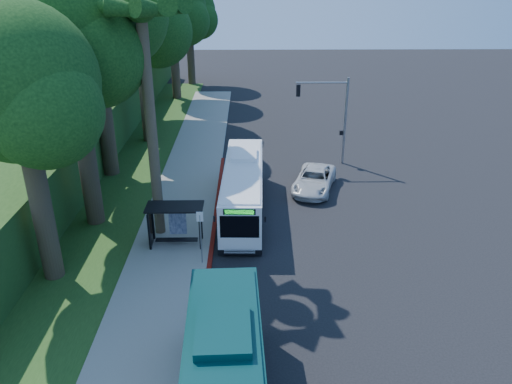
{
  "coord_description": "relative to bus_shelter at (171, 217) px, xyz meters",
  "views": [
    {
      "loc": [
        -2.83,
        -28.01,
        14.8
      ],
      "look_at": [
        -2.39,
        1.0,
        1.55
      ],
      "focal_mm": 35.0,
      "sensor_mm": 36.0,
      "label": 1
    }
  ],
  "objects": [
    {
      "name": "red_curb",
      "position": [
        2.26,
        -1.14,
        -1.74
      ],
      "size": [
        0.25,
        30.0,
        0.13
      ],
      "primitive_type": "cube",
      "color": "maroon",
      "rests_on": "ground"
    },
    {
      "name": "tree_2",
      "position": [
        -4.64,
        18.84,
        8.67
      ],
      "size": [
        8.82,
        8.4,
        15.12
      ],
      "color": "#382B1E",
      "rests_on": "ground"
    },
    {
      "name": "tree_6",
      "position": [
        -5.65,
        -3.16,
        7.9
      ],
      "size": [
        7.56,
        7.2,
        13.74
      ],
      "color": "#382B1E",
      "rests_on": "ground"
    },
    {
      "name": "ground",
      "position": [
        7.26,
        2.86,
        -1.81
      ],
      "size": [
        140.0,
        140.0,
        0.0
      ],
      "primitive_type": "plane",
      "color": "black",
      "rests_on": "ground"
    },
    {
      "name": "tree_0",
      "position": [
        -5.14,
        2.84,
        9.4
      ],
      "size": [
        8.4,
        8.0,
        15.7
      ],
      "color": "#382B1E",
      "rests_on": "ground"
    },
    {
      "name": "bus_shelter",
      "position": [
        0.0,
        0.0,
        0.0
      ],
      "size": [
        3.2,
        1.51,
        2.55
      ],
      "color": "black",
      "rests_on": "ground"
    },
    {
      "name": "grass_verge",
      "position": [
        -5.74,
        7.86,
        -1.78
      ],
      "size": [
        8.0,
        70.0,
        0.06
      ],
      "primitive_type": "cube",
      "color": "#234719",
      "rests_on": "ground"
    },
    {
      "name": "palm_tree",
      "position": [
        -0.94,
        1.36,
        10.57
      ],
      "size": [
        4.2,
        4.2,
        14.4
      ],
      "color": "#4C3F2D",
      "rests_on": "ground"
    },
    {
      "name": "pickup",
      "position": [
        9.1,
        7.61,
        -1.04
      ],
      "size": [
        4.04,
        6.03,
        1.54
      ],
      "primitive_type": "imported",
      "rotation": [
        0.0,
        0.0,
        -0.29
      ],
      "color": "silver",
      "rests_on": "ground"
    },
    {
      "name": "tree_5",
      "position": [
        -3.16,
        42.84,
        7.16
      ],
      "size": [
        7.35,
        7.0,
        12.86
      ],
      "color": "#382B1E",
      "rests_on": "ground"
    },
    {
      "name": "tree_4",
      "position": [
        -4.14,
        34.84,
        7.92
      ],
      "size": [
        8.4,
        8.0,
        14.14
      ],
      "color": "#382B1E",
      "rests_on": "ground"
    },
    {
      "name": "sidewalk",
      "position": [
        -0.04,
        2.86,
        -1.75
      ],
      "size": [
        4.5,
        70.0,
        0.12
      ],
      "primitive_type": "cube",
      "color": "gray",
      "rests_on": "ground"
    },
    {
      "name": "white_bus",
      "position": [
        4.05,
        4.38,
        -0.14
      ],
      "size": [
        2.75,
        11.52,
        3.42
      ],
      "rotation": [
        0.0,
        0.0,
        -0.03
      ],
      "color": "white",
      "rests_on": "ground"
    },
    {
      "name": "stop_sign_pole",
      "position": [
        1.86,
        -2.14,
        0.28
      ],
      "size": [
        0.35,
        0.06,
        3.17
      ],
      "color": "gray",
      "rests_on": "ground"
    },
    {
      "name": "traffic_signal_pole",
      "position": [
        11.04,
        12.86,
        2.62
      ],
      "size": [
        4.1,
        0.3,
        7.0
      ],
      "color": "gray",
      "rests_on": "ground"
    }
  ]
}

